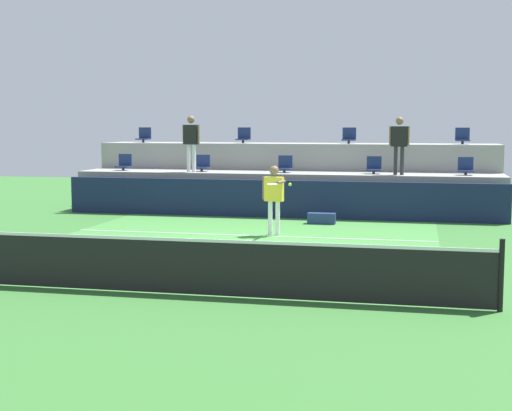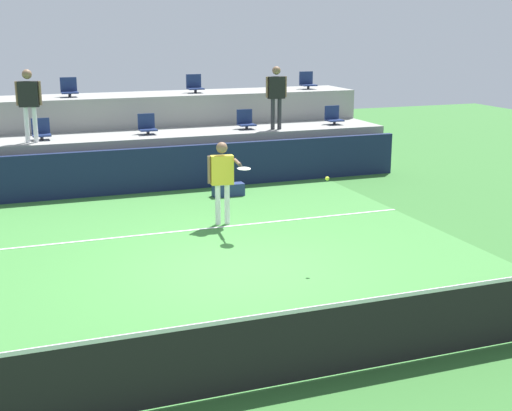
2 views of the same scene
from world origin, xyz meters
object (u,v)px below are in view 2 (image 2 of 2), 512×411
at_px(stadium_chair_lower_center, 147,126).
at_px(stadium_chair_upper_left, 69,89).
at_px(spectator_in_white, 276,92).
at_px(tennis_ball, 327,178).
at_px(spectator_leaning_on_rail, 29,99).
at_px(stadium_chair_upper_right, 195,85).
at_px(tennis_player, 223,175).
at_px(equipment_bag, 228,190).
at_px(stadium_chair_upper_far_right, 307,82).
at_px(stadium_chair_lower_left, 41,131).
at_px(stadium_chair_lower_far_right, 333,117).
at_px(stadium_chair_lower_right, 246,121).

distance_m(stadium_chair_lower_center, stadium_chair_upper_left, 2.64).
height_order(spectator_in_white, tennis_ball, spectator_in_white).
xyz_separation_m(spectator_leaning_on_rail, tennis_ball, (4.36, -7.21, -0.80)).
xyz_separation_m(stadium_chair_upper_right, spectator_leaning_on_rail, (-4.67, -2.18, -0.01)).
xyz_separation_m(stadium_chair_upper_right, tennis_player, (-1.21, -6.46, -1.26)).
bearing_deg(spectator_in_white, tennis_player, -123.88).
relative_size(tennis_ball, equipment_bag, 0.09).
distance_m(stadium_chair_upper_far_right, spectator_in_white, 2.89).
distance_m(spectator_in_white, equipment_bag, 3.49).
bearing_deg(stadium_chair_upper_right, stadium_chair_lower_center, -134.76).
relative_size(stadium_chair_upper_left, spectator_in_white, 0.31).
bearing_deg(stadium_chair_lower_left, stadium_chair_upper_left, 63.27).
distance_m(stadium_chair_lower_far_right, stadium_chair_upper_right, 4.09).
distance_m(stadium_chair_lower_far_right, equipment_bag, 4.73).
distance_m(stadium_chair_lower_left, stadium_chair_lower_far_right, 7.99).
height_order(stadium_chair_lower_left, spectator_leaning_on_rail, spectator_leaning_on_rail).
xyz_separation_m(stadium_chair_lower_right, stadium_chair_upper_right, (-0.92, 1.80, 0.85)).
height_order(stadium_chair_upper_left, stadium_chair_upper_far_right, same).
distance_m(stadium_chair_lower_left, stadium_chair_upper_far_right, 8.22).
relative_size(stadium_chair_lower_left, stadium_chair_lower_far_right, 1.00).
height_order(stadium_chair_lower_left, tennis_player, stadium_chair_lower_left).
xyz_separation_m(stadium_chair_upper_right, tennis_ball, (-0.31, -9.39, -0.81)).
distance_m(stadium_chair_lower_left, stadium_chair_lower_center, 2.64).
xyz_separation_m(tennis_player, spectator_leaning_on_rail, (-3.45, 4.28, 1.25)).
relative_size(stadium_chair_lower_right, tennis_ball, 7.65).
bearing_deg(spectator_in_white, stadium_chair_lower_right, 152.54).
relative_size(stadium_chair_upper_right, tennis_ball, 7.65).
relative_size(stadium_chair_lower_right, stadium_chair_upper_left, 1.00).
bearing_deg(equipment_bag, stadium_chair_lower_far_right, 30.61).
xyz_separation_m(stadium_chair_upper_left, spectator_leaning_on_rail, (-1.15, -2.18, -0.01)).
xyz_separation_m(stadium_chair_upper_far_right, spectator_leaning_on_rail, (-8.22, -2.18, -0.01)).
bearing_deg(spectator_in_white, stadium_chair_lower_far_right, 11.37).
distance_m(stadium_chair_lower_left, spectator_leaning_on_rail, 0.95).
distance_m(tennis_ball, equipment_bag, 5.45).
distance_m(stadium_chair_lower_right, stadium_chair_upper_left, 4.86).
xyz_separation_m(stadium_chair_upper_left, spectator_in_white, (5.18, -2.18, -0.05)).
xyz_separation_m(stadium_chair_upper_far_right, spectator_in_white, (-1.89, -2.18, -0.05)).
distance_m(stadium_chair_upper_left, tennis_ball, 9.96).
bearing_deg(spectator_in_white, equipment_bag, -136.04).
bearing_deg(stadium_chair_lower_left, stadium_chair_upper_far_right, 12.72).
bearing_deg(stadium_chair_lower_far_right, equipment_bag, -149.39).
bearing_deg(stadium_chair_upper_left, stadium_chair_lower_far_right, -14.26).
xyz_separation_m(stadium_chair_lower_left, spectator_in_white, (6.08, -0.38, 0.80)).
relative_size(stadium_chair_lower_center, tennis_ball, 7.65).
xyz_separation_m(stadium_chair_upper_far_right, tennis_player, (-4.77, -6.46, -1.26)).
bearing_deg(stadium_chair_upper_right, stadium_chair_lower_far_right, -26.78).
height_order(stadium_chair_lower_far_right, tennis_player, stadium_chair_lower_far_right).
bearing_deg(spectator_leaning_on_rail, tennis_player, -51.13).
relative_size(stadium_chair_upper_far_right, spectator_leaning_on_rail, 0.30).
xyz_separation_m(stadium_chair_lower_far_right, spectator_in_white, (-1.91, -0.38, 0.80)).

